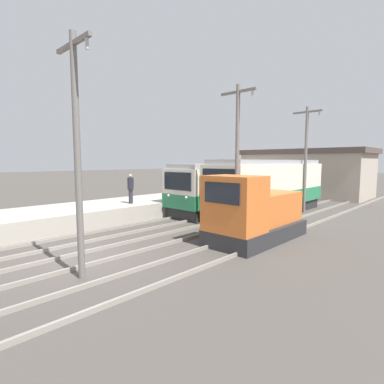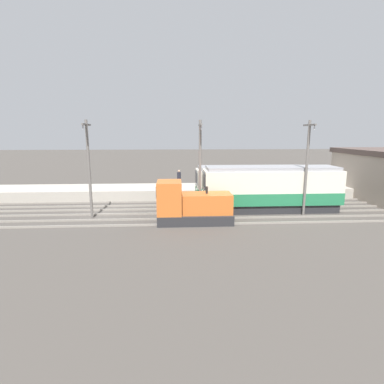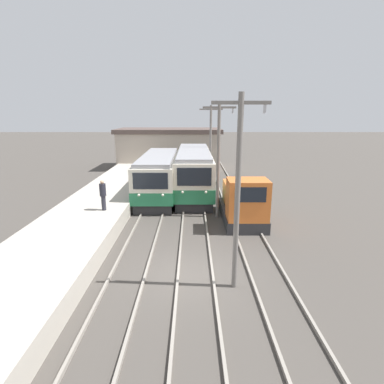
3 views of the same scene
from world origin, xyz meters
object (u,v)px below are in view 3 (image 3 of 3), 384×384
at_px(shunting_locomotive, 244,203).
at_px(person_on_platform, 104,194).
at_px(commuter_train_left, 160,177).
at_px(commuter_train_center, 195,174).
at_px(catenary_mast_far, 212,144).
at_px(catenary_mast_near, 239,189).
at_px(catenary_mast_mid, 219,157).

bearing_deg(shunting_locomotive, person_on_platform, -175.29).
relative_size(commuter_train_left, person_on_platform, 5.54).
distance_m(commuter_train_center, catenary_mast_far, 3.50).
distance_m(catenary_mast_near, person_on_platform, 9.83).
xyz_separation_m(shunting_locomotive, catenary_mast_mid, (-1.49, 0.79, 2.75)).
bearing_deg(person_on_platform, catenary_mast_mid, 12.10).
height_order(catenary_mast_near, catenary_mast_mid, same).
xyz_separation_m(shunting_locomotive, catenary_mast_far, (-1.49, 8.96, 2.75)).
distance_m(catenary_mast_mid, person_on_platform, 7.36).
bearing_deg(person_on_platform, catenary_mast_near, -43.97).
xyz_separation_m(shunting_locomotive, catenary_mast_near, (-1.49, -7.38, 2.75)).
bearing_deg(catenary_mast_near, commuter_train_left, 108.05).
distance_m(commuter_train_center, catenary_mast_mid, 6.54).
relative_size(commuter_train_center, catenary_mast_near, 1.54).
height_order(catenary_mast_far, person_on_platform, catenary_mast_far).
height_order(catenary_mast_mid, person_on_platform, catenary_mast_mid).
bearing_deg(person_on_platform, commuter_train_center, 53.92).
distance_m(commuter_train_center, shunting_locomotive, 7.40).
bearing_deg(commuter_train_left, catenary_mast_near, -71.95).
bearing_deg(catenary_mast_far, shunting_locomotive, -80.55).
xyz_separation_m(commuter_train_center, shunting_locomotive, (3.00, -6.75, -0.50)).
distance_m(catenary_mast_far, person_on_platform, 12.05).
xyz_separation_m(commuter_train_left, catenary_mast_mid, (4.31, -5.05, 2.36)).
distance_m(commuter_train_left, commuter_train_center, 2.95).
bearing_deg(person_on_platform, shunting_locomotive, 4.71).
xyz_separation_m(commuter_train_left, shunting_locomotive, (5.80, -5.84, -0.39)).
bearing_deg(commuter_train_left, shunting_locomotive, -45.19).
height_order(commuter_train_left, person_on_platform, commuter_train_left).
bearing_deg(person_on_platform, commuter_train_left, 68.13).
height_order(commuter_train_center, catenary_mast_far, catenary_mast_far).
bearing_deg(catenary_mast_mid, commuter_train_center, 104.21).
bearing_deg(catenary_mast_near, commuter_train_center, 96.09).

